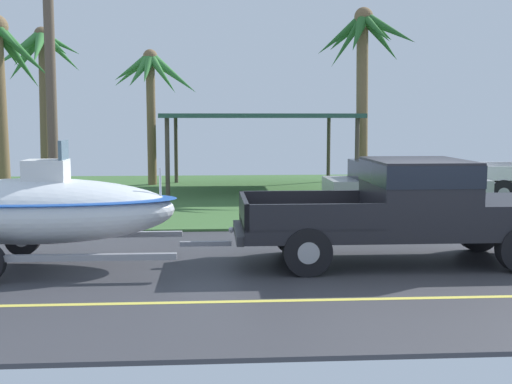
{
  "coord_description": "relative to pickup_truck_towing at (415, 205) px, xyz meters",
  "views": [
    {
      "loc": [
        -3.41,
        -10.88,
        2.58
      ],
      "look_at": [
        -2.61,
        0.89,
        1.24
      ],
      "focal_mm": 46.58,
      "sensor_mm": 36.0,
      "label": 1
    }
  ],
  "objects": [
    {
      "name": "palm_tree_near_right",
      "position": [
        -9.77,
        13.33,
        3.48
      ],
      "size": [
        2.98,
        3.29,
        5.81
      ],
      "color": "brown",
      "rests_on": "ground"
    },
    {
      "name": "boat_on_trailer",
      "position": [
        -6.66,
        -0.0,
        -0.02
      ],
      "size": [
        6.08,
        2.39,
        2.19
      ],
      "color": "gray",
      "rests_on": "ground"
    },
    {
      "name": "pickup_truck_towing",
      "position": [
        0.0,
        0.0,
        0.0
      ],
      "size": [
        5.69,
        2.09,
        1.84
      ],
      "color": "black",
      "rests_on": "ground"
    },
    {
      "name": "palm_tree_far_left",
      "position": [
        -5.79,
        13.54,
        2.89
      ],
      "size": [
        3.47,
        2.63,
        5.07
      ],
      "color": "brown",
      "rests_on": "ground"
    },
    {
      "name": "parked_sedan_near",
      "position": [
        1.73,
        6.66,
        -0.35
      ],
      "size": [
        4.35,
        1.93,
        1.38
      ],
      "color": "#99999E",
      "rests_on": "ground"
    },
    {
      "name": "palm_tree_mid",
      "position": [
        1.54,
        10.87,
        3.76
      ],
      "size": [
        3.23,
        3.47,
        6.22
      ],
      "color": "brown",
      "rests_on": "ground"
    },
    {
      "name": "utility_pole",
      "position": [
        -7.29,
        4.37,
        3.44
      ],
      "size": [
        0.24,
        1.8,
        8.63
      ],
      "color": "brown",
      "rests_on": "ground"
    },
    {
      "name": "carport_awning",
      "position": [
        -1.98,
        11.75,
        1.54
      ],
      "size": [
        6.44,
        5.59,
        2.69
      ],
      "color": "#4C4238",
      "rests_on": "ground"
    },
    {
      "name": "ground",
      "position": [
        -0.19,
        7.82,
        -1.04
      ],
      "size": [
        36.0,
        22.0,
        0.11
      ],
      "color": "#38383D"
    }
  ]
}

